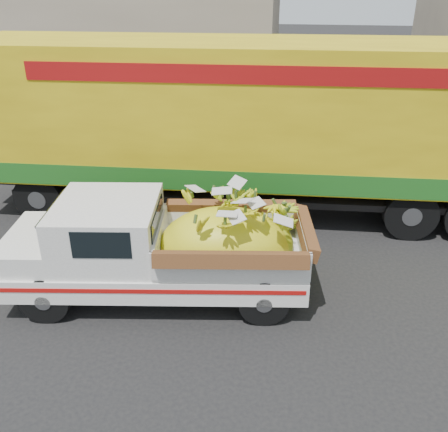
# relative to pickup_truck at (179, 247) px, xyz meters

# --- Properties ---
(ground) EXTENTS (100.00, 100.00, 0.00)m
(ground) POSITION_rel_pickup_truck_xyz_m (-0.14, -0.23, -0.93)
(ground) COLOR black
(ground) RESTS_ON ground
(curb) EXTENTS (60.00, 0.25, 0.15)m
(curb) POSITION_rel_pickup_truck_xyz_m (-0.14, 6.00, -0.86)
(curb) COLOR gray
(curb) RESTS_ON ground
(sidewalk) EXTENTS (60.00, 4.00, 0.14)m
(sidewalk) POSITION_rel_pickup_truck_xyz_m (-0.14, 8.10, -0.86)
(sidewalk) COLOR gray
(sidewalk) RESTS_ON ground
(building_left) EXTENTS (18.00, 6.00, 5.00)m
(building_left) POSITION_rel_pickup_truck_xyz_m (-8.14, 14.00, 1.57)
(building_left) COLOR gray
(building_left) RESTS_ON ground
(pickup_truck) EXTENTS (5.13, 2.40, 1.73)m
(pickup_truck) POSITION_rel_pickup_truck_xyz_m (0.00, 0.00, 0.00)
(pickup_truck) COLOR black
(pickup_truck) RESTS_ON ground
(semi_trailer) EXTENTS (12.03, 2.94, 3.80)m
(semi_trailer) POSITION_rel_pickup_truck_xyz_m (0.78, 3.55, 1.19)
(semi_trailer) COLOR black
(semi_trailer) RESTS_ON ground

